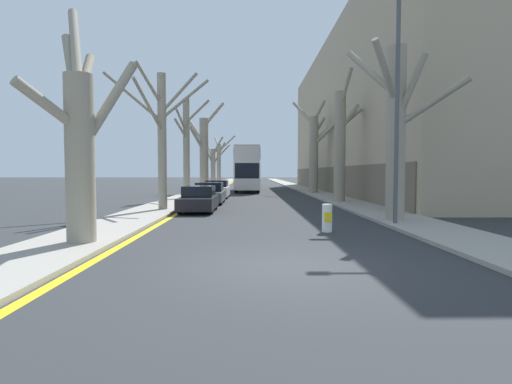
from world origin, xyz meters
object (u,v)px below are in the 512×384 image
at_px(traffic_bollard, 327,218).
at_px(parked_car_2, 217,189).
at_px(street_tree_right_1, 341,143).
at_px(street_tree_left_1, 162,133).
at_px(street_tree_right_0, 396,124).
at_px(parked_car_1, 209,194).
at_px(street_tree_left_0, 80,138).
at_px(parked_car_0, 199,199).
at_px(lamp_post, 395,95).
at_px(double_decker_bus, 247,167).
at_px(street_tree_left_3, 204,152).
at_px(street_tree_left_2, 187,146).
at_px(street_tree_left_5, 219,162).
at_px(street_tree_left_4, 213,164).
at_px(street_tree_right_2, 314,149).

bearing_deg(traffic_bollard, parked_car_2, 106.13).
bearing_deg(street_tree_right_1, parked_car_2, 148.55).
relative_size(street_tree_left_1, street_tree_right_0, 0.98).
xyz_separation_m(street_tree_right_1, parked_car_1, (-8.56, -0.51, -3.26)).
relative_size(street_tree_left_0, parked_car_0, 1.81).
xyz_separation_m(street_tree_left_1, lamp_post, (9.80, -5.76, 0.83)).
height_order(parked_car_0, traffic_bollard, parked_car_0).
distance_m(double_decker_bus, parked_car_1, 16.38).
distance_m(street_tree_left_1, lamp_post, 11.39).
relative_size(street_tree_right_1, traffic_bollard, 9.14).
relative_size(street_tree_left_3, parked_car_2, 2.03).
relative_size(street_tree_left_2, double_decker_bus, 0.70).
xyz_separation_m(street_tree_left_2, street_tree_right_0, (10.45, -13.80, -0.02)).
distance_m(street_tree_left_5, parked_car_0, 37.89).
bearing_deg(street_tree_left_3, traffic_bollard, -74.60).
xyz_separation_m(street_tree_left_4, street_tree_right_1, (10.44, -22.62, 0.90)).
bearing_deg(street_tree_left_0, street_tree_left_1, 89.09).
height_order(street_tree_left_5, parked_car_2, street_tree_left_5).
distance_m(street_tree_left_0, street_tree_right_0, 11.47).
distance_m(street_tree_left_1, street_tree_right_1, 11.90).
height_order(street_tree_left_3, street_tree_right_2, street_tree_right_2).
relative_size(street_tree_left_1, parked_car_1, 1.81).
bearing_deg(street_tree_left_2, street_tree_left_3, 89.19).
xyz_separation_m(parked_car_0, lamp_post, (7.92, -5.65, 4.20)).
distance_m(street_tree_left_1, street_tree_left_4, 28.37).
bearing_deg(street_tree_right_0, double_decker_bus, 103.12).
bearing_deg(street_tree_left_5, lamp_post, -77.32).
bearing_deg(street_tree_left_5, parked_car_2, -86.06).
relative_size(street_tree_left_5, street_tree_right_0, 1.00).
relative_size(street_tree_left_1, traffic_bollard, 7.71).
xyz_separation_m(street_tree_right_1, parked_car_2, (-8.56, 5.23, -3.24)).
xyz_separation_m(street_tree_left_2, street_tree_left_3, (0.14, 9.72, 0.12)).
bearing_deg(parked_car_2, double_decker_bus, 77.32).
relative_size(parked_car_1, traffic_bollard, 4.26).
height_order(parked_car_2, lamp_post, lamp_post).
distance_m(street_tree_left_2, street_tree_right_1, 11.15).
relative_size(street_tree_left_1, parked_car_2, 1.63).
height_order(street_tree_left_4, traffic_bollard, street_tree_left_4).
bearing_deg(street_tree_left_1, parked_car_1, 70.29).
xyz_separation_m(street_tree_left_3, street_tree_right_2, (10.62, -1.54, 0.19)).
relative_size(parked_car_0, lamp_post, 0.45).
relative_size(parked_car_2, lamp_post, 0.51).
xyz_separation_m(street_tree_left_5, parked_car_0, (1.83, -37.73, -2.94)).
bearing_deg(street_tree_left_3, parked_car_0, -84.21).
distance_m(street_tree_left_5, lamp_post, 44.48).
bearing_deg(street_tree_right_2, double_decker_bus, 147.78).
relative_size(street_tree_right_1, parked_car_0, 2.17).
relative_size(street_tree_right_1, street_tree_right_2, 0.95).
bearing_deg(street_tree_left_0, street_tree_left_3, 89.80).
bearing_deg(street_tree_right_0, parked_car_0, 151.44).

